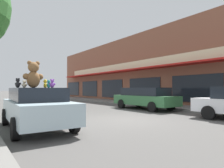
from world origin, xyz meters
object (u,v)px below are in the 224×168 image
plush_art_car (37,107)px  teddy_bear_yellow (45,84)px  parked_car_far_center (145,97)px  teddy_bear_black (18,83)px  teddy_bear_teal (49,84)px  teddy_bear_white (24,85)px  teddy_bear_purple (52,83)px  teddy_bear_cream (24,84)px  teddy_bear_giant (33,75)px  teddy_bear_orange (33,84)px

plush_art_car → teddy_bear_yellow: size_ratio=13.54×
plush_art_car → parked_car_far_center: (7.70, 2.53, 0.04)m
plush_art_car → teddy_bear_black: 1.03m
teddy_bear_teal → teddy_bear_yellow: bearing=-135.8°
teddy_bear_white → teddy_bear_black: (-0.43, -1.17, 0.05)m
teddy_bear_purple → teddy_bear_cream: bearing=-45.3°
teddy_bear_giant → teddy_bear_black: bearing=15.4°
plush_art_car → teddy_bear_white: bearing=102.5°
teddy_bear_purple → teddy_bear_white: (-0.39, 2.10, -0.02)m
teddy_bear_orange → teddy_bear_black: bearing=38.8°
teddy_bear_giant → teddy_bear_black: 0.61m
teddy_bear_black → teddy_bear_teal: bearing=-134.0°
teddy_bear_cream → teddy_bear_yellow: bearing=-146.5°
teddy_bear_teal → parked_car_far_center: teddy_bear_teal is taller
teddy_bear_purple → teddy_bear_white: size_ratio=1.22×
plush_art_car → parked_car_far_center: parked_car_far_center is taller
teddy_bear_black → plush_art_car: bearing=-119.8°
teddy_bear_purple → teddy_bear_cream: teddy_bear_purple is taller
parked_car_far_center → teddy_bear_cream: bearing=-163.7°
teddy_bear_white → teddy_bear_orange: bearing=85.0°
teddy_bear_orange → parked_car_far_center: 8.01m
teddy_bear_white → parked_car_far_center: teddy_bear_white is taller
teddy_bear_giant → teddy_bear_orange: (0.10, 0.47, -0.30)m
teddy_bear_giant → teddy_bear_teal: 0.60m
plush_art_car → teddy_bear_giant: bearing=167.2°
parked_car_far_center → teddy_bear_black: bearing=-162.6°
teddy_bear_purple → teddy_bear_teal: 0.84m
teddy_bear_purple → teddy_bear_orange: teddy_bear_orange is taller
teddy_bear_white → teddy_bear_teal: size_ratio=0.82×
parked_car_far_center → teddy_bear_orange: bearing=-165.3°
plush_art_car → teddy_bear_yellow: 0.97m
teddy_bear_cream → teddy_bear_orange: size_ratio=0.82×
teddy_bear_black → teddy_bear_cream: bearing=-82.5°
teddy_bear_white → parked_car_far_center: 8.06m
teddy_bear_purple → teddy_bear_teal: same height
teddy_bear_yellow → teddy_bear_teal: size_ratio=1.16×
teddy_bear_yellow → parked_car_far_center: 7.66m
teddy_bear_orange → teddy_bear_yellow: bearing=153.7°
teddy_bear_teal → teddy_bear_white: bearing=-107.9°
teddy_bear_white → teddy_bear_yellow: (0.59, -0.73, 0.05)m
teddy_bear_giant → teddy_bear_cream: bearing=-25.3°
teddy_bear_black → parked_car_far_center: (8.33, 2.62, -0.77)m
teddy_bear_black → teddy_bear_yellow: size_ratio=1.00×
plush_art_car → teddy_bear_cream: 0.88m
teddy_bear_white → teddy_bear_orange: teddy_bear_orange is taller
plush_art_car → teddy_bear_giant: size_ratio=4.65×
teddy_bear_black → teddy_bear_yellow: teddy_bear_black is taller
teddy_bear_white → teddy_bear_yellow: size_ratio=0.71×
plush_art_car → teddy_bear_orange: bearing=93.6°
plush_art_car → teddy_bear_teal: teddy_bear_teal is taller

